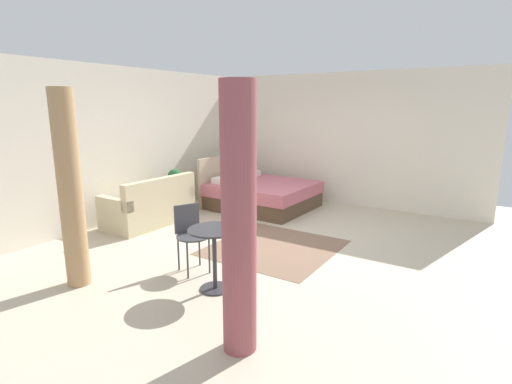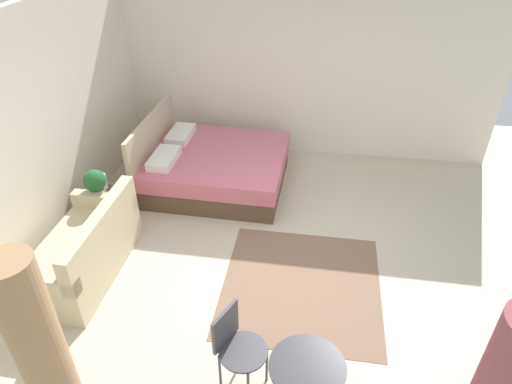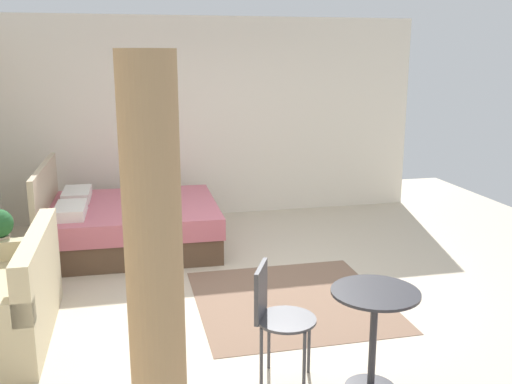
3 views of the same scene
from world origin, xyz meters
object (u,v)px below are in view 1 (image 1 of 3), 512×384
(bed, at_px, (260,194))
(cafe_chair_near_window, at_px, (190,231))
(balcony_table, at_px, (214,248))
(couch, at_px, (151,208))
(vase, at_px, (182,182))
(potted_plant, at_px, (175,178))
(nightstand, at_px, (179,200))

(bed, distance_m, cafe_chair_near_window, 3.35)
(bed, relative_size, balcony_table, 2.75)
(couch, xyz_separation_m, vase, (1.02, 0.18, 0.30))
(couch, xyz_separation_m, potted_plant, (0.80, 0.15, 0.42))
(couch, height_order, nightstand, couch)
(potted_plant, distance_m, vase, 0.25)
(vase, relative_size, balcony_table, 0.28)
(potted_plant, xyz_separation_m, cafe_chair_near_window, (-1.92, -2.13, -0.18))
(bed, xyz_separation_m, nightstand, (-1.19, 1.17, -0.05))
(balcony_table, bearing_deg, cafe_chair_near_window, 65.65)
(nightstand, relative_size, vase, 2.40)
(potted_plant, bearing_deg, nightstand, 4.64)
(bed, bearing_deg, cafe_chair_near_window, -163.29)
(couch, height_order, cafe_chair_near_window, couch)
(couch, bearing_deg, cafe_chair_near_window, -119.56)
(bed, height_order, cafe_chair_near_window, bed)
(nightstand, relative_size, cafe_chair_near_window, 0.58)
(potted_plant, xyz_separation_m, vase, (0.22, 0.03, -0.12))
(nightstand, bearing_deg, cafe_chair_near_window, -133.36)
(potted_plant, height_order, vase, potted_plant)
(potted_plant, height_order, balcony_table, potted_plant)
(couch, distance_m, vase, 1.07)
(couch, distance_m, nightstand, 0.91)
(balcony_table, height_order, cafe_chair_near_window, cafe_chair_near_window)
(nightstand, distance_m, cafe_chair_near_window, 2.95)
(vase, bearing_deg, couch, -169.79)
(nightstand, xyz_separation_m, potted_plant, (-0.10, -0.01, 0.46))
(nightstand, bearing_deg, balcony_table, -129.85)
(couch, height_order, potted_plant, potted_plant)
(bed, bearing_deg, nightstand, 135.38)
(couch, bearing_deg, nightstand, 10.14)
(potted_plant, distance_m, balcony_table, 3.51)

